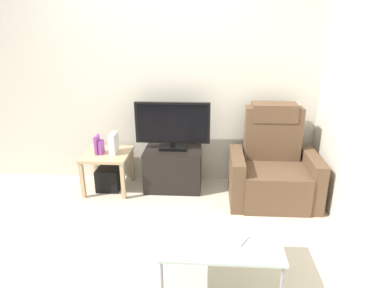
{
  "coord_description": "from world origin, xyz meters",
  "views": [
    {
      "loc": [
        0.57,
        -2.94,
        1.94
      ],
      "look_at": [
        0.37,
        0.5,
        0.7
      ],
      "focal_mm": 31.6,
      "sensor_mm": 36.0,
      "label": 1
    }
  ],
  "objects_px": {
    "game_console": "(114,143)",
    "cell_phone": "(241,240)",
    "side_table": "(107,159)",
    "coffee_table": "(221,240)",
    "recliner_armchair": "(273,168)",
    "book_leftmost": "(97,145)",
    "subwoofer_box": "(109,179)",
    "television": "(173,125)",
    "tv_stand": "(173,168)",
    "book_middle": "(101,147)"
  },
  "relations": [
    {
      "from": "game_console",
      "to": "cell_phone",
      "type": "relative_size",
      "value": 1.62
    },
    {
      "from": "side_table",
      "to": "coffee_table",
      "type": "bearing_deg",
      "value": -48.67
    },
    {
      "from": "recliner_armchair",
      "to": "book_leftmost",
      "type": "xyz_separation_m",
      "value": [
        -2.06,
        0.09,
        0.21
      ]
    },
    {
      "from": "side_table",
      "to": "subwoofer_box",
      "type": "relative_size",
      "value": 1.98
    },
    {
      "from": "television",
      "to": "book_leftmost",
      "type": "distance_m",
      "value": 0.92
    },
    {
      "from": "side_table",
      "to": "coffee_table",
      "type": "relative_size",
      "value": 0.6
    },
    {
      "from": "book_leftmost",
      "to": "television",
      "type": "bearing_deg",
      "value": 8.11
    },
    {
      "from": "coffee_table",
      "to": "television",
      "type": "bearing_deg",
      "value": 108.57
    },
    {
      "from": "cell_phone",
      "to": "side_table",
      "type": "bearing_deg",
      "value": 164.55
    },
    {
      "from": "television",
      "to": "recliner_armchair",
      "type": "xyz_separation_m",
      "value": [
        1.17,
        -0.22,
        -0.43
      ]
    },
    {
      "from": "tv_stand",
      "to": "book_middle",
      "type": "bearing_deg",
      "value": -172.74
    },
    {
      "from": "book_leftmost",
      "to": "cell_phone",
      "type": "bearing_deg",
      "value": -43.92
    },
    {
      "from": "side_table",
      "to": "book_leftmost",
      "type": "relative_size",
      "value": 2.44
    },
    {
      "from": "tv_stand",
      "to": "coffee_table",
      "type": "bearing_deg",
      "value": -71.22
    },
    {
      "from": "game_console",
      "to": "recliner_armchair",
      "type": "bearing_deg",
      "value": -3.76
    },
    {
      "from": "subwoofer_box",
      "to": "book_middle",
      "type": "relative_size",
      "value": 1.71
    },
    {
      "from": "television",
      "to": "side_table",
      "type": "relative_size",
      "value": 1.64
    },
    {
      "from": "tv_stand",
      "to": "book_middle",
      "type": "xyz_separation_m",
      "value": [
        -0.84,
        -0.11,
        0.3
      ]
    },
    {
      "from": "recliner_armchair",
      "to": "coffee_table",
      "type": "bearing_deg",
      "value": -104.83
    },
    {
      "from": "tv_stand",
      "to": "book_middle",
      "type": "distance_m",
      "value": 0.9
    },
    {
      "from": "tv_stand",
      "to": "television",
      "type": "relative_size",
      "value": 0.77
    },
    {
      "from": "side_table",
      "to": "tv_stand",
      "type": "bearing_deg",
      "value": 6.31
    },
    {
      "from": "subwoofer_box",
      "to": "coffee_table",
      "type": "xyz_separation_m",
      "value": [
        1.33,
        -1.51,
        0.24
      ]
    },
    {
      "from": "game_console",
      "to": "tv_stand",
      "type": "bearing_deg",
      "value": 6.31
    },
    {
      "from": "tv_stand",
      "to": "book_leftmost",
      "type": "height_order",
      "value": "book_leftmost"
    },
    {
      "from": "subwoofer_box",
      "to": "coffee_table",
      "type": "bearing_deg",
      "value": -48.67
    },
    {
      "from": "game_console",
      "to": "coffee_table",
      "type": "bearing_deg",
      "value": -50.84
    },
    {
      "from": "book_middle",
      "to": "side_table",
      "type": "bearing_deg",
      "value": 20.61
    },
    {
      "from": "subwoofer_box",
      "to": "cell_phone",
      "type": "distance_m",
      "value": 2.15
    },
    {
      "from": "coffee_table",
      "to": "cell_phone",
      "type": "xyz_separation_m",
      "value": [
        0.15,
        -0.03,
        0.03
      ]
    },
    {
      "from": "recliner_armchair",
      "to": "book_middle",
      "type": "relative_size",
      "value": 6.74
    },
    {
      "from": "tv_stand",
      "to": "game_console",
      "type": "relative_size",
      "value": 2.79
    },
    {
      "from": "book_middle",
      "to": "television",
      "type": "bearing_deg",
      "value": 8.55
    },
    {
      "from": "television",
      "to": "game_console",
      "type": "xyz_separation_m",
      "value": [
        -0.7,
        -0.1,
        -0.21
      ]
    },
    {
      "from": "recliner_armchair",
      "to": "subwoofer_box",
      "type": "xyz_separation_m",
      "value": [
        -1.96,
        0.11,
        -0.24
      ]
    },
    {
      "from": "recliner_armchair",
      "to": "book_leftmost",
      "type": "height_order",
      "value": "recliner_armchair"
    },
    {
      "from": "subwoofer_box",
      "to": "book_leftmost",
      "type": "relative_size",
      "value": 1.24
    },
    {
      "from": "side_table",
      "to": "subwoofer_box",
      "type": "bearing_deg",
      "value": -135.0
    },
    {
      "from": "game_console",
      "to": "cell_phone",
      "type": "height_order",
      "value": "game_console"
    },
    {
      "from": "tv_stand",
      "to": "cell_phone",
      "type": "distance_m",
      "value": 1.77
    },
    {
      "from": "book_middle",
      "to": "book_leftmost",
      "type": "bearing_deg",
      "value": 180.0
    },
    {
      "from": "recliner_armchair",
      "to": "book_middle",
      "type": "height_order",
      "value": "recliner_armchair"
    },
    {
      "from": "tv_stand",
      "to": "book_middle",
      "type": "height_order",
      "value": "book_middle"
    },
    {
      "from": "television",
      "to": "cell_phone",
      "type": "distance_m",
      "value": 1.83
    },
    {
      "from": "cell_phone",
      "to": "recliner_armchair",
      "type": "bearing_deg",
      "value": 102.19
    },
    {
      "from": "tv_stand",
      "to": "recliner_armchair",
      "type": "height_order",
      "value": "recliner_armchair"
    },
    {
      "from": "tv_stand",
      "to": "game_console",
      "type": "distance_m",
      "value": 0.78
    },
    {
      "from": "recliner_armchair",
      "to": "side_table",
      "type": "bearing_deg",
      "value": -173.94
    },
    {
      "from": "book_leftmost",
      "to": "coffee_table",
      "type": "xyz_separation_m",
      "value": [
        1.43,
        -1.49,
        -0.21
      ]
    },
    {
      "from": "book_middle",
      "to": "tv_stand",
      "type": "bearing_deg",
      "value": 7.26
    }
  ]
}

